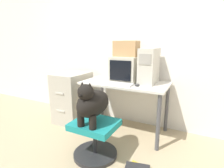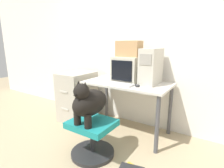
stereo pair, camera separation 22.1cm
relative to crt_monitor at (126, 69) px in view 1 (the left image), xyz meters
The scene contains 11 objects.
ground_plane 1.02m from the crt_monitor, 84.92° to the right, with size 12.00×12.00×0.00m, color tan.
wall_back 0.48m from the crt_monitor, 82.71° to the left, with size 8.00×0.05×2.60m.
desk 0.30m from the crt_monitor, 68.83° to the right, with size 1.19×0.65×0.75m.
crt_monitor is the anchor object (origin of this frame).
pc_tower 0.35m from the crt_monitor, ahead, with size 0.20×0.41×0.47m.
keyboard 0.35m from the crt_monitor, 89.68° to the right, with size 0.42×0.16×0.03m.
computer_mouse 0.42m from the crt_monitor, 45.63° to the right, with size 0.07×0.04×0.04m.
office_chair 1.06m from the crt_monitor, 92.50° to the right, with size 0.51×0.51×0.42m.
dog 0.89m from the crt_monitor, 92.38° to the right, with size 0.28×0.49×0.49m.
filing_cabinet 1.04m from the crt_monitor, behind, with size 0.45×0.60×0.81m.
cardboard_box 0.28m from the crt_monitor, 90.00° to the left, with size 0.34×0.20×0.22m.
Camera 1 is at (0.92, -1.91, 1.28)m, focal length 28.00 mm.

